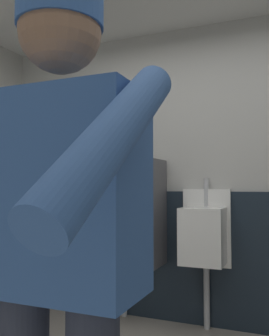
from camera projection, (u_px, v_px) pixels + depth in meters
wall_back at (209, 172)px, 3.20m from camera, size 4.62×0.12×2.59m
wainscot_band_back at (209, 258)px, 3.09m from camera, size 4.02×0.03×1.13m
urinal_left at (120, 231)px, 3.26m from camera, size 0.40×0.34×1.24m
urinal_middle at (204, 235)px, 2.97m from camera, size 0.40×0.34×1.24m
privacy_divider_panel at (157, 213)px, 3.06m from camera, size 0.04×0.40×0.90m
person at (56, 238)px, 0.99m from camera, size 0.68×0.60×1.72m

